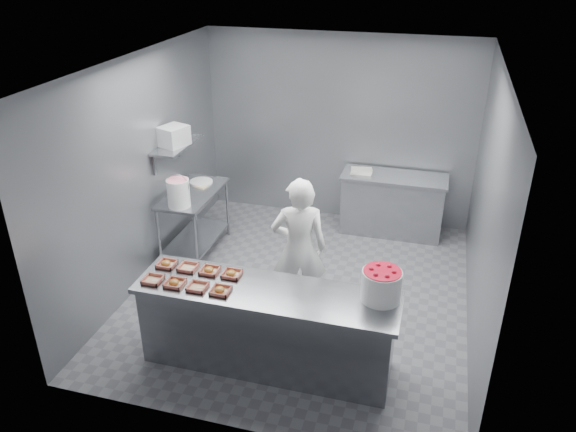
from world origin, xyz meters
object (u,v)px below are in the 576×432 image
Objects in this scene: tray_7 at (232,274)px; appliance at (174,136)px; tray_6 at (209,270)px; strawberry_tub at (381,284)px; tray_3 at (220,290)px; worker at (299,249)px; tray_0 at (153,280)px; glaze_bucket at (178,192)px; back_counter at (392,204)px; tray_1 at (175,283)px; tray_4 at (167,264)px; prep_table at (194,213)px; tray_5 at (188,267)px; service_counter at (267,327)px; tray_2 at (198,287)px.

appliance is at bearing 129.01° from tray_7.
strawberry_tub is at bearing -0.11° from tray_6.
tray_3 is 1.21m from worker.
tray_0 is 0.11× the size of worker.
tray_0 is 0.43× the size of glaze_bucket.
tray_6 is at bearing 32.72° from tray_0.
back_counter is at bearing 66.99° from tray_7.
tray_1 is 1.00× the size of tray_4.
tray_3 is at bearing -59.58° from prep_table.
tray_7 is (0.72, 0.00, 0.00)m from tray_4.
back_counter is at bearing 59.16° from tray_0.
worker is at bearing -18.29° from glaze_bucket.
tray_4 is 0.11× the size of worker.
tray_5 is at bearing 0.00° from tray_4.
service_counter is 5.94× the size of glaze_bucket.
tray_7 is 0.43× the size of glaze_bucket.
back_counter is 0.88× the size of worker.
prep_table is 2.35m from tray_2.
tray_7 is (1.23, -1.80, 0.33)m from prep_table.
tray_4 is at bearing -48.72° from appliance.
tray_3 is 0.43× the size of glaze_bucket.
tray_3 is 1.00× the size of tray_5.
service_counter is 7.74× the size of appliance.
back_counter is at bearing 62.19° from tray_1.
tray_5 reaches higher than service_counter.
tray_7 is at bearing 0.00° from tray_6.
appliance reaches higher than tray_4.
appliance is (-1.16, 1.73, 0.77)m from tray_6.
prep_table is 2.19m from tray_0.
worker reaches higher than strawberry_tub.
tray_6 is at bearing 0.00° from tray_4.
glaze_bucket reaches higher than tray_1.
tray_1 is 0.24m from tray_2.
service_counter is 1.25m from strawberry_tub.
tray_6 reaches higher than tray_0.
strawberry_tub is 0.86× the size of glaze_bucket.
tray_6 is 0.56× the size of appliance.
worker reaches higher than tray_3.
service_counter is 13.88× the size of tray_7.
back_counter is 4.47× the size of appliance.
service_counter is 2.56m from prep_table.
service_counter is at bearing -7.69° from tray_4.
tray_5 is at bearing 51.93° from tray_0.
tray_2 is 0.43× the size of glaze_bucket.
prep_table is 6.40× the size of tray_1.
prep_table is 2.46m from tray_3.
glaze_bucket is (-0.98, 1.66, 0.17)m from tray_2.
service_counter is 2.31m from glaze_bucket.
prep_table is 3.30m from strawberry_tub.
strawberry_tub is at bearing 125.50° from worker.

